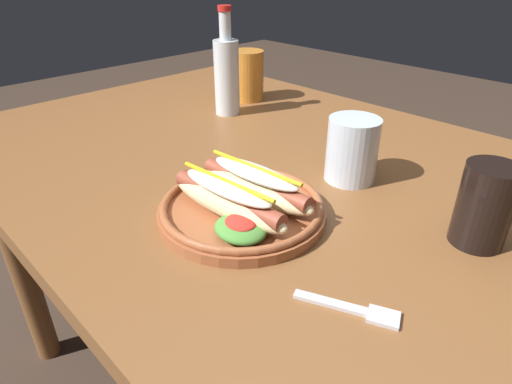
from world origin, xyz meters
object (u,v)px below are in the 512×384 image
water_cup (352,150)px  glass_bottle (227,74)px  extra_cup (247,75)px  fork (355,310)px  soda_cup (485,206)px  hot_dog_plate (242,202)px

water_cup → glass_bottle: 0.43m
extra_cup → glass_bottle: glass_bottle is taller
fork → extra_cup: (-0.67, 0.46, 0.06)m
fork → glass_bottle: glass_bottle is taller
soda_cup → water_cup: size_ratio=1.04×
fork → extra_cup: bearing=121.2°
water_cup → glass_bottle: size_ratio=0.45×
glass_bottle → fork: bearing=-29.6°
soda_cup → water_cup: bearing=171.8°
fork → glass_bottle: size_ratio=0.47×
soda_cup → extra_cup: (-0.71, 0.23, 0.01)m
hot_dog_plate → extra_cup: extra_cup is taller
water_cup → glass_bottle: (-0.42, 0.08, 0.04)m
water_cup → soda_cup: bearing=-8.2°
fork → extra_cup: size_ratio=0.91×
soda_cup → hot_dog_plate: bearing=-145.5°
soda_cup → fork: bearing=-99.9°
hot_dog_plate → glass_bottle: (-0.38, 0.30, 0.07)m
fork → soda_cup: 0.24m
hot_dog_plate → water_cup: (0.04, 0.22, 0.03)m
fork → water_cup: bearing=102.1°
fork → soda_cup: size_ratio=1.01×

